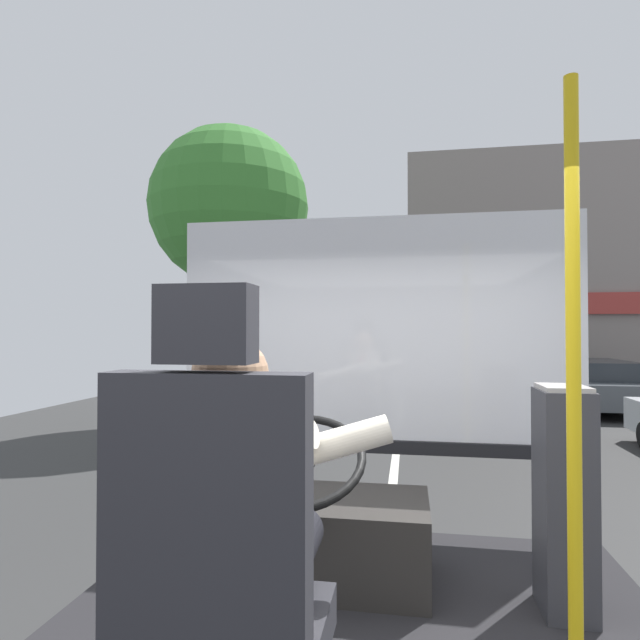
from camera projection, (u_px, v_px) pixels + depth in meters
The scene contains 12 objects.
ground at pixel (398, 432), 10.31m from camera, with size 18.00×44.00×0.06m.
driver_seat at pixel (222, 598), 1.28m from camera, with size 0.48×0.48×1.34m.
bus_driver at pixel (239, 512), 1.41m from camera, with size 0.83×0.63×0.74m.
steering_console at pixel (316, 534), 2.57m from camera, with size 1.10×1.02×0.85m.
handrail_pole at pixel (574, 400), 1.61m from camera, with size 0.04×0.04×2.03m.
fare_box at pixel (564, 499), 2.28m from camera, with size 0.21×0.28×0.99m.
windshield_panel at pixel (375, 360), 3.27m from camera, with size 2.50×0.08×1.48m.
street_tree at pixel (229, 208), 10.91m from camera, with size 3.31×3.31×6.23m.
shop_building at pixel (604, 279), 16.91m from camera, with size 12.56×5.22×7.30m.
parked_car_charcoal at pixel (590, 384), 13.13m from camera, with size 1.93×4.47×1.24m.
parked_car_blue at pixel (537, 366), 18.14m from camera, with size 1.86×4.23×1.46m.
parked_car_green at pixel (509, 359), 23.16m from camera, with size 1.94×3.83×1.40m.
Camera 1 is at (0.21, -1.66, 1.99)m, focal length 29.27 mm.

